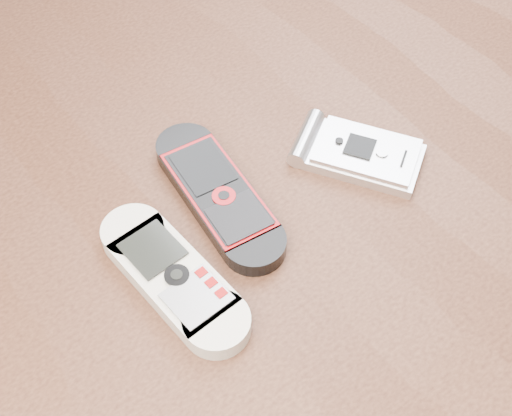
# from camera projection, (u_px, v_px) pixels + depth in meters

# --- Properties ---
(table) EXTENTS (1.20, 0.80, 0.75)m
(table) POSITION_uv_depth(u_px,v_px,m) (251.00, 294.00, 0.60)
(table) COLOR black
(table) RESTS_ON ground
(nokia_white) EXTENTS (0.05, 0.14, 0.02)m
(nokia_white) POSITION_uv_depth(u_px,v_px,m) (173.00, 276.00, 0.48)
(nokia_white) COLOR silver
(nokia_white) RESTS_ON table
(nokia_black_red) EXTENTS (0.06, 0.15, 0.01)m
(nokia_black_red) POSITION_uv_depth(u_px,v_px,m) (218.00, 194.00, 0.52)
(nokia_black_red) COLOR black
(nokia_black_red) RESTS_ON table
(motorola_razr) EXTENTS (0.10, 0.11, 0.02)m
(motorola_razr) POSITION_uv_depth(u_px,v_px,m) (362.00, 153.00, 0.55)
(motorola_razr) COLOR silver
(motorola_razr) RESTS_ON table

